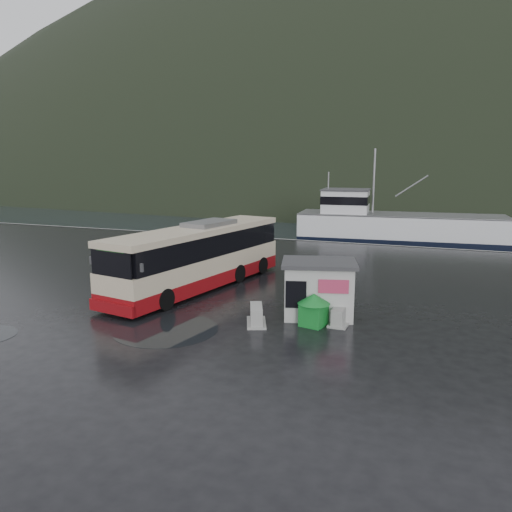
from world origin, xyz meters
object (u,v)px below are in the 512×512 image
at_px(white_van, 164,276).
at_px(jersey_barrier_c, 339,313).
at_px(ticket_kiosk, 318,316).
at_px(fishing_trawler, 399,231).
at_px(waste_bin_left, 308,311).
at_px(dome_tent, 148,302).
at_px(waste_bin_right, 313,325).
at_px(coach_bus, 199,288).
at_px(jersey_barrier_a, 256,324).
at_px(jersey_barrier_b, 340,324).

distance_m(white_van, jersey_barrier_c, 12.11).
bearing_deg(jersey_barrier_c, ticket_kiosk, -135.39).
bearing_deg(fishing_trawler, waste_bin_left, -97.93).
bearing_deg(dome_tent, ticket_kiosk, 5.40).
relative_size(dome_tent, fishing_trawler, 0.12).
relative_size(waste_bin_right, ticket_kiosk, 0.43).
bearing_deg(fishing_trawler, white_van, -119.82).
bearing_deg(dome_tent, fishing_trawler, 72.50).
bearing_deg(waste_bin_right, fishing_trawler, 88.20).
relative_size(waste_bin_left, jersey_barrier_c, 0.98).
bearing_deg(white_van, waste_bin_right, -31.17).
xyz_separation_m(coach_bus, waste_bin_right, (7.54, -4.06, 0.00)).
xyz_separation_m(waste_bin_left, dome_tent, (-7.84, -1.41, 0.00)).
bearing_deg(jersey_barrier_c, dome_tent, -170.33).
height_order(coach_bus, jersey_barrier_a, coach_bus).
bearing_deg(fishing_trawler, jersey_barrier_a, -100.55).
relative_size(jersey_barrier_a, fishing_trawler, 0.07).
distance_m(jersey_barrier_c, fishing_trawler, 28.76).
bearing_deg(waste_bin_left, fishing_trawler, 86.58).
bearing_deg(white_van, jersey_barrier_b, -26.57).
distance_m(waste_bin_right, jersey_barrier_c, 2.22).
relative_size(waste_bin_left, jersey_barrier_b, 0.88).
height_order(coach_bus, waste_bin_right, coach_bus).
bearing_deg(waste_bin_left, waste_bin_right, -68.78).
height_order(waste_bin_left, waste_bin_right, waste_bin_right).
bearing_deg(ticket_kiosk, waste_bin_right, -99.52).
relative_size(waste_bin_left, fishing_trawler, 0.06).
bearing_deg(waste_bin_left, dome_tent, -169.82).
height_order(waste_bin_left, jersey_barrier_b, waste_bin_left).
height_order(white_van, fishing_trawler, fishing_trawler).
relative_size(dome_tent, jersey_barrier_c, 2.02).
bearing_deg(ticket_kiosk, jersey_barrier_c, 29.81).
height_order(waste_bin_left, jersey_barrier_a, waste_bin_left).
bearing_deg(fishing_trawler, dome_tent, -112.01).
height_order(waste_bin_left, ticket_kiosk, ticket_kiosk).
height_order(waste_bin_right, jersey_barrier_a, waste_bin_right).
distance_m(waste_bin_right, jersey_barrier_a, 2.46).
relative_size(jersey_barrier_b, jersey_barrier_c, 1.12).
height_order(dome_tent, jersey_barrier_b, dome_tent).
relative_size(jersey_barrier_c, fishing_trawler, 0.06).
height_order(ticket_kiosk, jersey_barrier_b, ticket_kiosk).
relative_size(waste_bin_left, ticket_kiosk, 0.42).
relative_size(ticket_kiosk, fishing_trawler, 0.14).
bearing_deg(jersey_barrier_b, waste_bin_right, -148.77).
bearing_deg(jersey_barrier_b, jersey_barrier_c, 103.92).
height_order(jersey_barrier_c, fishing_trawler, fishing_trawler).
relative_size(ticket_kiosk, jersey_barrier_c, 2.32).
distance_m(dome_tent, jersey_barrier_a, 6.35).
xyz_separation_m(white_van, dome_tent, (2.27, -5.30, 0.00)).
xyz_separation_m(jersey_barrier_b, fishing_trawler, (-0.06, 30.25, 0.00)).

